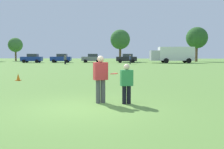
{
  "coord_description": "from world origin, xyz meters",
  "views": [
    {
      "loc": [
        1.48,
        -8.19,
        1.77
      ],
      "look_at": [
        0.79,
        2.26,
        0.93
      ],
      "focal_mm": 40.99,
      "sensor_mm": 36.0,
      "label": 1
    }
  ],
  "objects_px": {
    "player_thrower": "(101,77)",
    "parked_car_mid_right": "(127,58)",
    "traffic_cone": "(18,77)",
    "parked_car_near_left": "(32,58)",
    "parked_car_mid_left": "(61,58)",
    "frisbee": "(114,74)",
    "player_defender": "(127,82)",
    "bystander_sideline_watcher": "(65,59)",
    "parked_car_center": "(92,58)",
    "box_truck": "(173,54)",
    "bystander_far_jogger": "(130,59)"
  },
  "relations": [
    {
      "from": "player_thrower",
      "to": "parked_car_mid_right",
      "type": "xyz_separation_m",
      "value": [
        0.53,
        43.53,
        -0.04
      ]
    },
    {
      "from": "traffic_cone",
      "to": "parked_car_mid_right",
      "type": "relative_size",
      "value": 0.11
    },
    {
      "from": "traffic_cone",
      "to": "parked_car_near_left",
      "type": "xyz_separation_m",
      "value": [
        -12.54,
        34.84,
        0.69
      ]
    },
    {
      "from": "traffic_cone",
      "to": "parked_car_mid_left",
      "type": "height_order",
      "value": "parked_car_mid_left"
    },
    {
      "from": "player_thrower",
      "to": "frisbee",
      "type": "xyz_separation_m",
      "value": [
        0.5,
        -0.23,
        0.12
      ]
    },
    {
      "from": "player_defender",
      "to": "parked_car_near_left",
      "type": "height_order",
      "value": "parked_car_near_left"
    },
    {
      "from": "player_defender",
      "to": "frisbee",
      "type": "distance_m",
      "value": 0.54
    },
    {
      "from": "player_defender",
      "to": "bystander_sideline_watcher",
      "type": "xyz_separation_m",
      "value": [
        -10.9,
        34.39,
        0.07
      ]
    },
    {
      "from": "frisbee",
      "to": "parked_car_mid_left",
      "type": "relative_size",
      "value": 0.06
    },
    {
      "from": "parked_car_mid_right",
      "to": "bystander_sideline_watcher",
      "type": "xyz_separation_m",
      "value": [
        -10.49,
        -9.24,
        -0.06
      ]
    },
    {
      "from": "player_thrower",
      "to": "frisbee",
      "type": "relative_size",
      "value": 6.32
    },
    {
      "from": "frisbee",
      "to": "traffic_cone",
      "type": "xyz_separation_m",
      "value": [
        -6.87,
        7.65,
        -0.86
      ]
    },
    {
      "from": "player_defender",
      "to": "frisbee",
      "type": "xyz_separation_m",
      "value": [
        -0.44,
        -0.12,
        0.3
      ]
    },
    {
      "from": "traffic_cone",
      "to": "frisbee",
      "type": "bearing_deg",
      "value": -48.07
    },
    {
      "from": "parked_car_center",
      "to": "bystander_sideline_watcher",
      "type": "distance_m",
      "value": 10.56
    },
    {
      "from": "frisbee",
      "to": "box_truck",
      "type": "xyz_separation_m",
      "value": [
        9.21,
        42.79,
        0.66
      ]
    },
    {
      "from": "bystander_far_jogger",
      "to": "parked_car_near_left",
      "type": "bearing_deg",
      "value": 161.34
    },
    {
      "from": "parked_car_mid_left",
      "to": "bystander_far_jogger",
      "type": "relative_size",
      "value": 2.64
    },
    {
      "from": "player_thrower",
      "to": "bystander_far_jogger",
      "type": "relative_size",
      "value": 1.05
    },
    {
      "from": "player_defender",
      "to": "box_truck",
      "type": "xyz_separation_m",
      "value": [
        8.77,
        42.67,
        0.96
      ]
    },
    {
      "from": "player_thrower",
      "to": "player_defender",
      "type": "xyz_separation_m",
      "value": [
        0.94,
        -0.11,
        -0.17
      ]
    },
    {
      "from": "parked_car_near_left",
      "to": "bystander_sideline_watcher",
      "type": "distance_m",
      "value": 11.99
    },
    {
      "from": "player_defender",
      "to": "player_thrower",
      "type": "bearing_deg",
      "value": 173.35
    },
    {
      "from": "box_truck",
      "to": "player_thrower",
      "type": "bearing_deg",
      "value": -102.85
    },
    {
      "from": "traffic_cone",
      "to": "parked_car_mid_left",
      "type": "bearing_deg",
      "value": 100.59
    },
    {
      "from": "parked_car_mid_right",
      "to": "bystander_sideline_watcher",
      "type": "distance_m",
      "value": 13.98
    },
    {
      "from": "player_thrower",
      "to": "box_truck",
      "type": "distance_m",
      "value": 43.66
    },
    {
      "from": "frisbee",
      "to": "traffic_cone",
      "type": "bearing_deg",
      "value": 131.93
    },
    {
      "from": "player_thrower",
      "to": "parked_car_mid_left",
      "type": "height_order",
      "value": "parked_car_mid_left"
    },
    {
      "from": "player_thrower",
      "to": "parked_car_center",
      "type": "xyz_separation_m",
      "value": [
        -6.75,
        44.34,
        -0.04
      ]
    },
    {
      "from": "frisbee",
      "to": "parked_car_center",
      "type": "distance_m",
      "value": 45.15
    },
    {
      "from": "parked_car_mid_right",
      "to": "box_truck",
      "type": "relative_size",
      "value": 0.5
    },
    {
      "from": "player_defender",
      "to": "parked_car_mid_left",
      "type": "xyz_separation_m",
      "value": [
        -14.01,
        43.35,
        0.13
      ]
    },
    {
      "from": "traffic_cone",
      "to": "box_truck",
      "type": "bearing_deg",
      "value": 65.41
    },
    {
      "from": "player_defender",
      "to": "parked_car_mid_right",
      "type": "relative_size",
      "value": 0.33
    },
    {
      "from": "traffic_cone",
      "to": "parked_car_center",
      "type": "bearing_deg",
      "value": 90.58
    },
    {
      "from": "parked_car_near_left",
      "to": "player_defender",
      "type": "bearing_deg",
      "value": -64.9
    },
    {
      "from": "frisbee",
      "to": "bystander_far_jogger",
      "type": "height_order",
      "value": "bystander_far_jogger"
    },
    {
      "from": "player_defender",
      "to": "parked_car_center",
      "type": "bearing_deg",
      "value": 99.81
    },
    {
      "from": "box_truck",
      "to": "parked_car_mid_right",
      "type": "bearing_deg",
      "value": 173.99
    },
    {
      "from": "parked_car_center",
      "to": "bystander_sideline_watcher",
      "type": "height_order",
      "value": "parked_car_center"
    },
    {
      "from": "frisbee",
      "to": "parked_car_mid_left",
      "type": "xyz_separation_m",
      "value": [
        -13.57,
        43.46,
        -0.16
      ]
    },
    {
      "from": "parked_car_center",
      "to": "box_truck",
      "type": "distance_m",
      "value": 16.57
    },
    {
      "from": "traffic_cone",
      "to": "bystander_sideline_watcher",
      "type": "distance_m",
      "value": 27.11
    },
    {
      "from": "frisbee",
      "to": "parked_car_mid_left",
      "type": "height_order",
      "value": "parked_car_mid_left"
    },
    {
      "from": "parked_car_near_left",
      "to": "parked_car_mid_left",
      "type": "height_order",
      "value": "same"
    },
    {
      "from": "parked_car_near_left",
      "to": "bystander_sideline_watcher",
      "type": "height_order",
      "value": "parked_car_near_left"
    },
    {
      "from": "player_thrower",
      "to": "bystander_far_jogger",
      "type": "bearing_deg",
      "value": 88.02
    },
    {
      "from": "parked_car_mid_left",
      "to": "bystander_sideline_watcher",
      "type": "distance_m",
      "value": 9.48
    },
    {
      "from": "player_thrower",
      "to": "parked_car_mid_left",
      "type": "bearing_deg",
      "value": 106.81
    }
  ]
}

